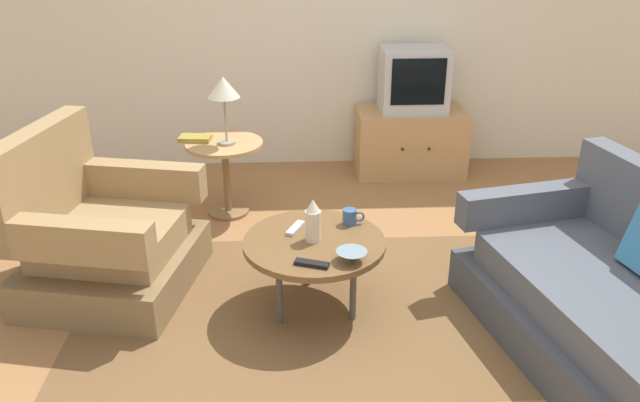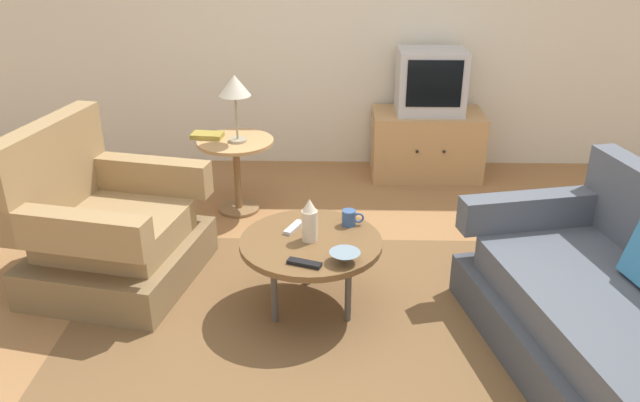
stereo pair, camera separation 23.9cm
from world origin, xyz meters
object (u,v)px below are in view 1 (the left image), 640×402
object	(u,v)px
couch	(630,314)
tv_remote_dark	(312,264)
side_table	(225,162)
television	(414,80)
tv_remote_silver	(295,228)
book	(195,138)
armchair	(101,238)
tv_stand	(410,142)
table_lamp	(224,90)
vase	(313,221)
coffee_table	(314,245)
mug	(350,217)
bowl	(352,256)

from	to	relation	value
couch	tv_remote_dark	distance (m)	1.57
side_table	television	world-z (taller)	television
tv_remote_silver	book	xyz separation A→B (m)	(-0.70, 1.19, 0.13)
armchair	tv_stand	distance (m)	2.74
armchair	table_lamp	size ratio (longest dim) A/B	2.31
vase	coffee_table	bearing A→B (deg)	1.20
armchair	tv_stand	xyz separation A→B (m)	(2.14, 1.72, -0.04)
tv_stand	mug	world-z (taller)	tv_stand
mug	book	xyz separation A→B (m)	(-1.02, 1.14, 0.10)
vase	bowl	world-z (taller)	vase
armchair	table_lamp	xyz separation A→B (m)	(0.67, 0.95, 0.63)
side_table	book	bearing A→B (deg)	167.12
television	tv_remote_dark	xyz separation A→B (m)	(-0.92, -2.29, -0.37)
mug	book	distance (m)	1.53
side_table	tv_stand	world-z (taller)	side_table
television	bowl	xyz separation A→B (m)	(-0.72, -2.26, -0.35)
tv_stand	book	distance (m)	1.86
tv_stand	armchair	bearing A→B (deg)	-141.11
tv_stand	book	bearing A→B (deg)	-157.72
couch	coffee_table	world-z (taller)	couch
book	vase	bearing A→B (deg)	-52.57
book	armchair	bearing A→B (deg)	-106.64
armchair	bowl	world-z (taller)	armchair
coffee_table	mug	distance (m)	0.29
television	tv_remote_dark	size ratio (longest dim) A/B	2.92
coffee_table	table_lamp	xyz separation A→B (m)	(-0.57, 1.24, 0.55)
mug	tv_remote_dark	distance (m)	0.51
mug	tv_remote_dark	size ratio (longest dim) A/B	0.69
side_table	vase	bearing A→B (deg)	-65.26
couch	mug	distance (m)	1.51
armchair	couch	size ratio (longest dim) A/B	0.58
armchair	tv_stand	world-z (taller)	armchair
side_table	tv_remote_dark	xyz separation A→B (m)	(0.57, -1.54, 0.04)
tv_remote_dark	book	size ratio (longest dim) A/B	0.78
side_table	tv_remote_silver	distance (m)	1.25
tv_stand	table_lamp	bearing A→B (deg)	-152.20
tv_stand	television	size ratio (longest dim) A/B	1.68
armchair	tv_remote_silver	world-z (taller)	armchair
tv_remote_silver	mug	bearing A→B (deg)	-55.38
television	table_lamp	size ratio (longest dim) A/B	1.12
television	mug	world-z (taller)	television
couch	television	distance (m)	2.70
tv_stand	vase	bearing A→B (deg)	-114.14
couch	television	bearing A→B (deg)	1.13
armchair	television	xyz separation A→B (m)	(2.14, 1.73, 0.49)
armchair	vase	size ratio (longest dim) A/B	4.55
side_table	tv_remote_dark	world-z (taller)	side_table
vase	table_lamp	bearing A→B (deg)	114.35
side_table	vase	xyz separation A→B (m)	(0.59, -1.27, 0.14)
mug	book	world-z (taller)	book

